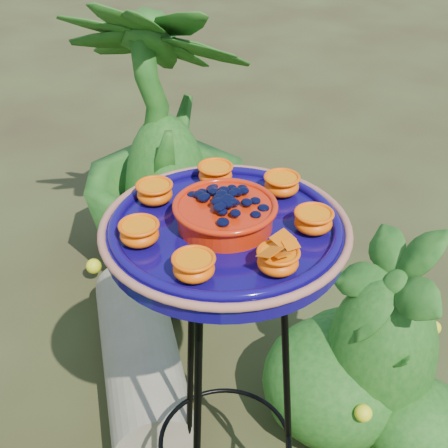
{
  "coord_description": "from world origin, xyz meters",
  "views": [
    {
      "loc": [
        -0.72,
        -0.6,
        1.44
      ],
      "look_at": [
        0.01,
        -0.15,
        0.87
      ],
      "focal_mm": 50.0,
      "sensor_mm": 36.0,
      "label": 1
    }
  ],
  "objects": [
    {
      "name": "feeder_dish",
      "position": [
        0.03,
        -0.14,
        0.85
      ],
      "size": [
        0.54,
        0.54,
        0.1
      ],
      "rotation": [
        0.0,
        0.0,
        -0.39
      ],
      "color": "#0E0650",
      "rests_on": "tripod_stand"
    },
    {
      "name": "shrub_front_right",
      "position": [
        0.49,
        -0.33,
        0.32
      ],
      "size": [
        0.4,
        0.4,
        0.64
      ],
      "primitive_type": "imported",
      "rotation": [
        0.0,
        0.0,
        3.92
      ],
      "color": "#154813",
      "rests_on": "ground"
    },
    {
      "name": "shrub_back_right",
      "position": [
        0.74,
        0.54,
        0.51
      ],
      "size": [
        0.73,
        0.73,
        1.02
      ],
      "primitive_type": "imported",
      "rotation": [
        0.0,
        0.0,
        1.9
      ],
      "color": "#154813",
      "rests_on": "ground"
    },
    {
      "name": "driftwood_log",
      "position": [
        0.25,
        0.29,
        0.11
      ],
      "size": [
        0.62,
        0.62,
        0.22
      ],
      "primitive_type": "cylinder",
      "rotation": [
        0.0,
        1.57,
        0.79
      ],
      "color": "gray",
      "rests_on": "ground"
    },
    {
      "name": "tripod_stand",
      "position": [
        0.03,
        -0.14,
        0.49
      ],
      "size": [
        0.38,
        0.38,
        0.81
      ],
      "rotation": [
        0.0,
        0.0,
        -0.39
      ],
      "color": "black",
      "rests_on": "ground"
    }
  ]
}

